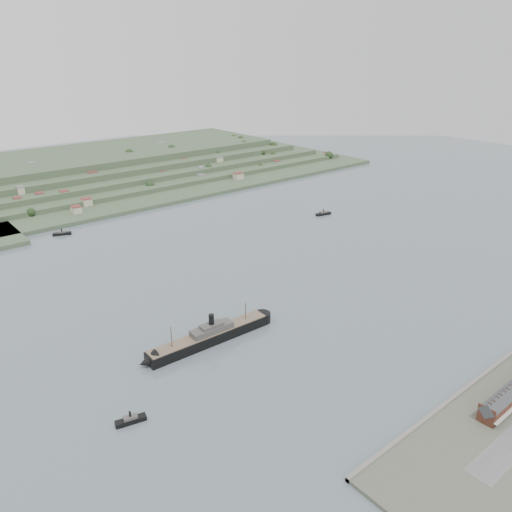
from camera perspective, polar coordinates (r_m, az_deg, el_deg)
ground at (r=372.35m, az=4.09°, el=-3.09°), size 1400.00×1400.00×0.00m
far_peninsula at (r=702.00m, az=-16.99°, el=9.38°), size 760.00×309.00×30.00m
steamship at (r=298.61m, az=-5.68°, el=-9.26°), size 90.33×13.39×21.67m
tugboat at (r=250.95m, az=-14.13°, el=-17.71°), size 14.84×7.10×6.45m
ferry_west at (r=500.39m, az=-21.29°, el=2.43°), size 17.17×10.45×6.24m
ferry_east at (r=528.53m, az=7.71°, el=4.84°), size 17.60×7.96×6.37m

